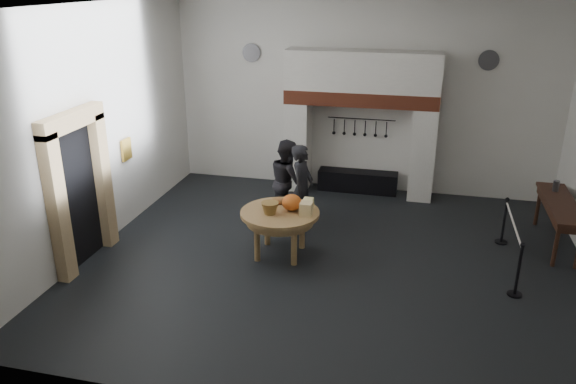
% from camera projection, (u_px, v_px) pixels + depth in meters
% --- Properties ---
extents(floor, '(9.00, 8.00, 0.02)m').
position_uv_depth(floor, '(333.00, 261.00, 10.36)').
color(floor, black).
rests_on(floor, ground).
extents(ceiling, '(9.00, 8.00, 0.02)m').
position_uv_depth(ceiling, '(341.00, 5.00, 8.74)').
color(ceiling, silver).
rests_on(ceiling, wall_back).
extents(wall_back, '(9.00, 0.02, 4.50)m').
position_uv_depth(wall_back, '(363.00, 97.00, 13.18)').
color(wall_back, silver).
rests_on(wall_back, floor).
extents(wall_front, '(9.00, 0.02, 4.50)m').
position_uv_depth(wall_front, '(278.00, 247.00, 5.92)').
color(wall_front, silver).
rests_on(wall_front, floor).
extents(wall_left, '(0.02, 8.00, 4.50)m').
position_uv_depth(wall_left, '(99.00, 128.00, 10.53)').
color(wall_left, silver).
rests_on(wall_left, floor).
extents(chimney_pier_left, '(0.55, 0.70, 2.15)m').
position_uv_depth(chimney_pier_left, '(298.00, 145.00, 13.60)').
color(chimney_pier_left, silver).
rests_on(chimney_pier_left, floor).
extents(chimney_pier_right, '(0.55, 0.70, 2.15)m').
position_uv_depth(chimney_pier_right, '(423.00, 154.00, 12.96)').
color(chimney_pier_right, silver).
rests_on(chimney_pier_right, floor).
extents(hearth_brick_band, '(3.50, 0.72, 0.32)m').
position_uv_depth(hearth_brick_band, '(361.00, 98.00, 12.84)').
color(hearth_brick_band, '#9E442B').
rests_on(hearth_brick_band, chimney_pier_left).
extents(chimney_hood, '(3.50, 0.70, 0.90)m').
position_uv_depth(chimney_hood, '(363.00, 71.00, 12.62)').
color(chimney_hood, silver).
rests_on(chimney_hood, hearth_brick_band).
extents(iron_range, '(1.90, 0.45, 0.50)m').
position_uv_depth(iron_range, '(358.00, 181.00, 13.64)').
color(iron_range, black).
rests_on(iron_range, floor).
extents(utensil_rail, '(1.60, 0.02, 0.02)m').
position_uv_depth(utensil_rail, '(361.00, 119.00, 13.28)').
color(utensil_rail, black).
rests_on(utensil_rail, wall_back).
extents(door_recess, '(0.04, 1.10, 2.50)m').
position_uv_depth(door_recess, '(77.00, 197.00, 9.97)').
color(door_recess, black).
rests_on(door_recess, floor).
extents(door_jamb_near, '(0.22, 0.30, 2.60)m').
position_uv_depth(door_jamb_near, '(58.00, 210.00, 9.30)').
color(door_jamb_near, tan).
rests_on(door_jamb_near, floor).
extents(door_jamb_far, '(0.22, 0.30, 2.60)m').
position_uv_depth(door_jamb_far, '(103.00, 181.00, 10.57)').
color(door_jamb_far, tan).
rests_on(door_jamb_far, floor).
extents(door_lintel, '(0.22, 1.70, 0.30)m').
position_uv_depth(door_lintel, '(71.00, 120.00, 9.45)').
color(door_lintel, tan).
rests_on(door_lintel, door_jamb_near).
extents(wall_plaque, '(0.05, 0.34, 0.44)m').
position_uv_depth(wall_plaque, '(126.00, 149.00, 11.48)').
color(wall_plaque, gold).
rests_on(wall_plaque, wall_left).
extents(work_table, '(1.60, 1.60, 0.07)m').
position_uv_depth(work_table, '(280.00, 213.00, 10.32)').
color(work_table, '#A8894F').
rests_on(work_table, floor).
extents(pumpkin, '(0.36, 0.36, 0.31)m').
position_uv_depth(pumpkin, '(292.00, 202.00, 10.30)').
color(pumpkin, orange).
rests_on(pumpkin, work_table).
extents(cheese_block_big, '(0.22, 0.22, 0.24)m').
position_uv_depth(cheese_block_big, '(306.00, 209.00, 10.11)').
color(cheese_block_big, '#E5C888').
rests_on(cheese_block_big, work_table).
extents(cheese_block_small, '(0.18, 0.18, 0.20)m').
position_uv_depth(cheese_block_small, '(308.00, 204.00, 10.40)').
color(cheese_block_small, '#FEED98').
rests_on(cheese_block_small, work_table).
extents(wicker_basket, '(0.35, 0.35, 0.22)m').
position_uv_depth(wicker_basket, '(270.00, 208.00, 10.17)').
color(wicker_basket, '#A37D3B').
rests_on(wicker_basket, work_table).
extents(bread_loaf, '(0.31, 0.18, 0.13)m').
position_uv_depth(bread_loaf, '(279.00, 201.00, 10.63)').
color(bread_loaf, '#995A36').
rests_on(bread_loaf, work_table).
extents(visitor_near, '(0.51, 0.71, 1.82)m').
position_uv_depth(visitor_near, '(302.00, 188.00, 11.33)').
color(visitor_near, black).
rests_on(visitor_near, floor).
extents(visitor_far, '(0.99, 1.08, 1.79)m').
position_uv_depth(visitor_far, '(287.00, 181.00, 11.78)').
color(visitor_far, black).
rests_on(visitor_far, floor).
extents(side_table, '(0.55, 2.20, 0.06)m').
position_uv_depth(side_table, '(561.00, 204.00, 10.68)').
color(side_table, '#3A2015').
rests_on(side_table, floor).
extents(pewter_jug, '(0.12, 0.12, 0.22)m').
position_uv_depth(pewter_jug, '(556.00, 186.00, 11.17)').
color(pewter_jug, '#505055').
rests_on(pewter_jug, side_table).
extents(pewter_plate_back_left, '(0.44, 0.03, 0.44)m').
position_uv_depth(pewter_plate_back_left, '(251.00, 53.00, 13.38)').
color(pewter_plate_back_left, '#4C4C51').
rests_on(pewter_plate_back_left, wall_back).
extents(pewter_plate_back_right, '(0.44, 0.03, 0.44)m').
position_uv_depth(pewter_plate_back_right, '(489.00, 60.00, 12.21)').
color(pewter_plate_back_right, '#4C4C51').
rests_on(pewter_plate_back_right, wall_back).
extents(barrier_post_near, '(0.05, 0.05, 0.90)m').
position_uv_depth(barrier_post_near, '(518.00, 271.00, 9.09)').
color(barrier_post_near, black).
rests_on(barrier_post_near, floor).
extents(barrier_post_far, '(0.05, 0.05, 0.90)m').
position_uv_depth(barrier_post_far, '(504.00, 222.00, 10.91)').
color(barrier_post_far, black).
rests_on(barrier_post_far, floor).
extents(barrier_rope, '(0.04, 2.00, 0.04)m').
position_uv_depth(barrier_rope, '(514.00, 224.00, 9.86)').
color(barrier_rope, silver).
rests_on(barrier_rope, barrier_post_near).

